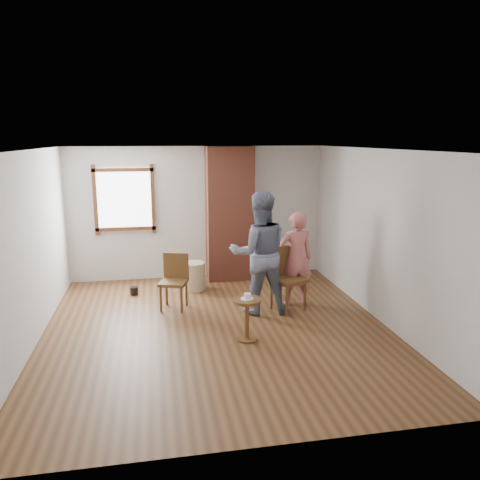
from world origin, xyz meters
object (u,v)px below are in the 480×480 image
(side_table, at_px, (247,313))
(person_pink, at_px, (296,259))
(dining_chair_right, at_px, (285,275))
(stoneware_crock, at_px, (194,276))
(man, at_px, (259,253))
(dining_chair_left, at_px, (175,278))

(side_table, xyz_separation_m, person_pink, (1.08, 1.25, 0.39))
(dining_chair_right, xyz_separation_m, side_table, (-0.85, -1.10, -0.17))
(stoneware_crock, distance_m, person_pink, 2.01)
(man, distance_m, person_pink, 0.73)
(man, height_order, person_pink, man)
(dining_chair_right, relative_size, man, 0.52)
(dining_chair_left, distance_m, dining_chair_right, 1.81)
(stoneware_crock, bearing_deg, man, -54.66)
(dining_chair_left, xyz_separation_m, person_pink, (1.99, -0.22, 0.29))
(side_table, xyz_separation_m, man, (0.40, 1.03, 0.57))
(person_pink, bearing_deg, dining_chair_right, 32.77)
(stoneware_crock, xyz_separation_m, dining_chair_left, (-0.39, -0.87, 0.25))
(dining_chair_left, bearing_deg, stoneware_crock, 83.12)
(dining_chair_right, bearing_deg, man, 163.80)
(stoneware_crock, bearing_deg, side_table, -77.42)
(dining_chair_right, height_order, person_pink, person_pink)
(dining_chair_right, xyz_separation_m, man, (-0.45, -0.06, 0.40))
(stoneware_crock, relative_size, dining_chair_left, 0.57)
(stoneware_crock, distance_m, man, 1.76)
(side_table, height_order, man, man)
(man, bearing_deg, stoneware_crock, -52.75)
(stoneware_crock, bearing_deg, person_pink, -34.28)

